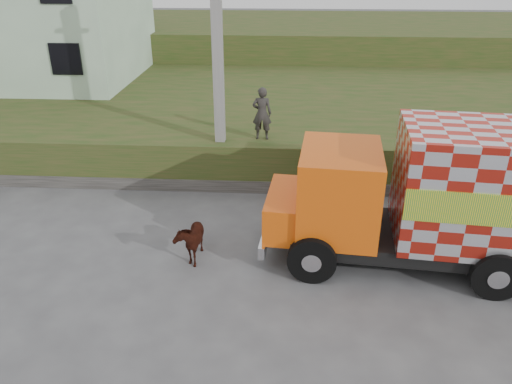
# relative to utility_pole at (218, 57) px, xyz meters

# --- Properties ---
(ground) EXTENTS (120.00, 120.00, 0.00)m
(ground) POSITION_rel_utility_pole_xyz_m (1.00, -4.60, -4.08)
(ground) COLOR #474749
(ground) RESTS_ON ground
(embankment) EXTENTS (40.00, 12.00, 1.50)m
(embankment) POSITION_rel_utility_pole_xyz_m (1.00, 5.40, -3.33)
(embankment) COLOR #254416
(embankment) RESTS_ON ground
(embankment_far) EXTENTS (40.00, 12.00, 3.00)m
(embankment_far) POSITION_rel_utility_pole_xyz_m (1.00, 17.40, -2.58)
(embankment_far) COLOR #254416
(embankment_far) RESTS_ON ground
(retaining_strip) EXTENTS (16.00, 0.50, 0.40)m
(retaining_strip) POSITION_rel_utility_pole_xyz_m (-1.00, -0.40, -3.88)
(retaining_strip) COLOR #595651
(retaining_strip) RESTS_ON ground
(building) EXTENTS (10.00, 8.00, 6.00)m
(building) POSITION_rel_utility_pole_xyz_m (-10.00, 8.40, 0.42)
(building) COLOR silver
(building) RESTS_ON embankment
(utility_pole) EXTENTS (1.20, 0.30, 8.00)m
(utility_pole) POSITION_rel_utility_pole_xyz_m (0.00, 0.00, 0.00)
(utility_pole) COLOR gray
(utility_pole) RESTS_ON ground
(cargo_truck) EXTENTS (7.93, 3.32, 3.45)m
(cargo_truck) POSITION_rel_utility_pole_xyz_m (5.91, -4.24, -2.30)
(cargo_truck) COLOR black
(cargo_truck) RESTS_ON ground
(cow) EXTENTS (0.59, 1.29, 1.09)m
(cow) POSITION_rel_utility_pole_xyz_m (-0.23, -4.34, -3.53)
(cow) COLOR #33170C
(cow) RESTS_ON ground
(pedestrian) EXTENTS (0.61, 0.41, 1.65)m
(pedestrian) POSITION_rel_utility_pole_xyz_m (1.28, 0.26, -1.75)
(pedestrian) COLOR #2E2B29
(pedestrian) RESTS_ON embankment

